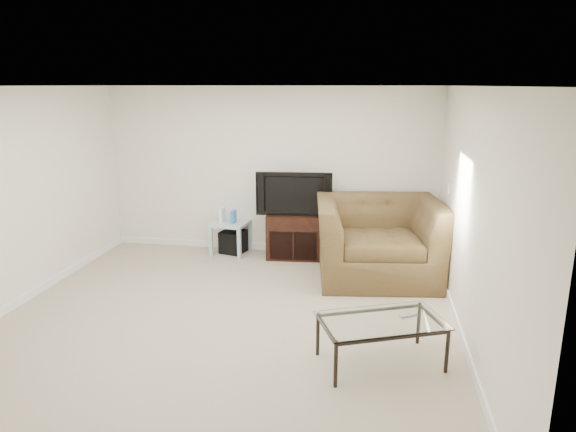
% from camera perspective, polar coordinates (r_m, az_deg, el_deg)
% --- Properties ---
extents(floor, '(5.00, 5.00, 0.00)m').
position_cam_1_polar(floor, '(5.80, -6.99, -11.38)').
color(floor, tan).
rests_on(floor, ground).
extents(ceiling, '(5.00, 5.00, 0.00)m').
position_cam_1_polar(ceiling, '(5.23, -7.84, 14.12)').
color(ceiling, white).
rests_on(ceiling, ground).
extents(wall_back, '(5.00, 0.02, 2.50)m').
position_cam_1_polar(wall_back, '(7.76, -2.06, 5.01)').
color(wall_back, silver).
rests_on(wall_back, ground).
extents(wall_left, '(0.02, 5.00, 2.50)m').
position_cam_1_polar(wall_left, '(6.55, -28.82, 1.48)').
color(wall_left, silver).
rests_on(wall_left, ground).
extents(wall_right, '(0.02, 5.00, 2.50)m').
position_cam_1_polar(wall_right, '(5.24, 19.77, -0.41)').
color(wall_right, silver).
rests_on(wall_right, ground).
extents(plate_back, '(0.12, 0.02, 0.12)m').
position_cam_1_polar(plate_back, '(8.14, -11.81, 5.16)').
color(plate_back, white).
rests_on(plate_back, wall_back).
extents(plate_right_switch, '(0.02, 0.09, 0.13)m').
position_cam_1_polar(plate_right_switch, '(6.78, 17.41, 3.00)').
color(plate_right_switch, white).
rests_on(plate_right_switch, wall_right).
extents(plate_right_outlet, '(0.02, 0.08, 0.12)m').
position_cam_1_polar(plate_right_outlet, '(6.74, 17.13, -5.44)').
color(plate_right_outlet, white).
rests_on(plate_right_outlet, wall_right).
extents(tv_stand, '(0.85, 0.62, 0.67)m').
position_cam_1_polar(tv_stand, '(7.68, 0.73, -2.08)').
color(tv_stand, black).
rests_on(tv_stand, floor).
extents(dvd_player, '(0.48, 0.36, 0.06)m').
position_cam_1_polar(dvd_player, '(7.58, 0.71, -0.56)').
color(dvd_player, black).
rests_on(dvd_player, tv_stand).
extents(television, '(1.04, 0.29, 0.63)m').
position_cam_1_polar(television, '(7.49, 0.72, 2.64)').
color(television, black).
rests_on(television, tv_stand).
extents(side_table, '(0.56, 0.56, 0.49)m').
position_cam_1_polar(side_table, '(7.91, -6.37, -2.38)').
color(side_table, '#ACC3D6').
rests_on(side_table, floor).
extents(subwoofer, '(0.41, 0.41, 0.34)m').
position_cam_1_polar(subwoofer, '(7.94, -6.10, -2.84)').
color(subwoofer, black).
rests_on(subwoofer, floor).
extents(game_console, '(0.07, 0.17, 0.22)m').
position_cam_1_polar(game_console, '(7.85, -7.32, 0.13)').
color(game_console, white).
rests_on(game_console, side_table).
extents(game_case, '(0.06, 0.15, 0.19)m').
position_cam_1_polar(game_case, '(7.78, -6.08, -0.07)').
color(game_case, '#337FCC').
rests_on(game_case, side_table).
extents(recliner, '(1.74, 1.25, 1.41)m').
position_cam_1_polar(recliner, '(6.86, 10.05, -1.12)').
color(recliner, brown).
rests_on(recliner, floor).
extents(coffee_table, '(1.27, 1.01, 0.44)m').
position_cam_1_polar(coffee_table, '(4.93, 10.23, -13.60)').
color(coffee_table, black).
rests_on(coffee_table, floor).
extents(remote, '(0.17, 0.13, 0.02)m').
position_cam_1_polar(remote, '(4.94, 13.26, -10.71)').
color(remote, '#B2B2B7').
rests_on(remote, coffee_table).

